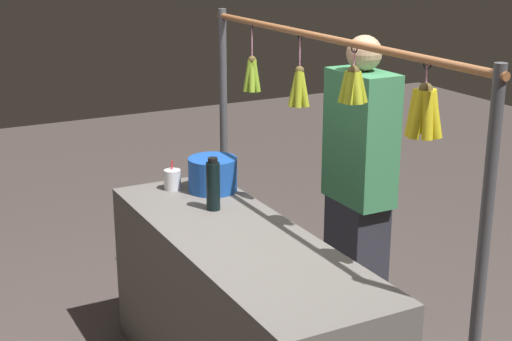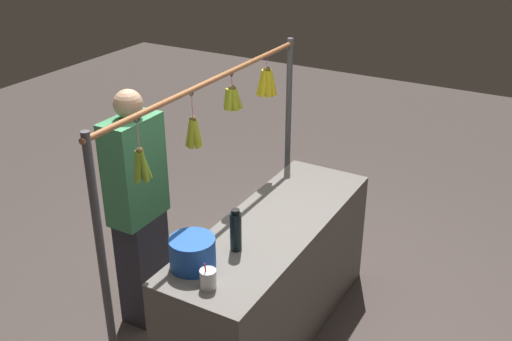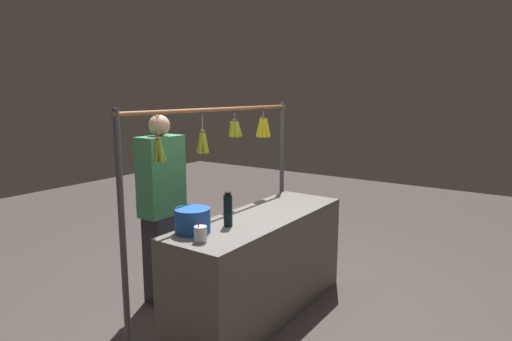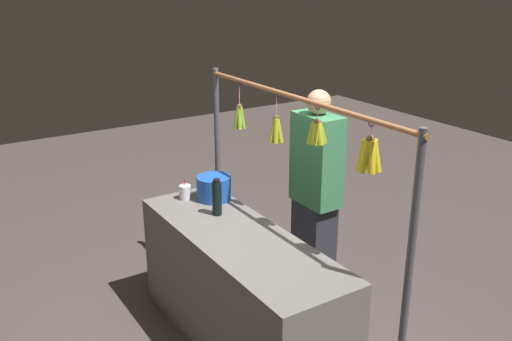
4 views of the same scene
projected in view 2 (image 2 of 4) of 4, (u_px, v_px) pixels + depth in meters
ground_plane at (271, 329)px, 4.08m from camera, size 12.00×12.00×0.00m
market_counter at (272, 279)px, 3.90m from camera, size 1.81×0.59×0.84m
display_rack at (220, 148)px, 3.79m from camera, size 2.14×0.14×1.74m
water_bottle at (236, 231)px, 3.40m from camera, size 0.07×0.07×0.26m
blue_bucket at (192, 253)px, 3.26m from camera, size 0.25×0.25×0.18m
drink_cup at (208, 279)px, 3.10m from camera, size 0.09×0.09×0.15m
vendor_person at (139, 213)px, 3.89m from camera, size 0.39×0.21×1.65m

